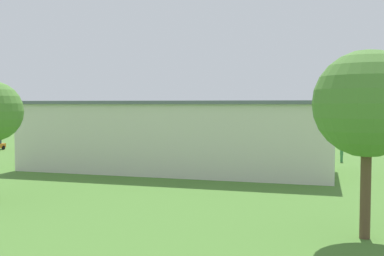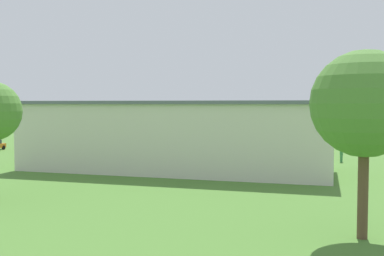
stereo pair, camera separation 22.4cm
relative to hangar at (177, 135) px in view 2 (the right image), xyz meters
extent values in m
plane|color=#47752D|center=(-2.92, -28.46, -3.78)|extent=(400.00, 400.00, 0.00)
cube|color=beige|center=(0.00, 0.02, -0.18)|extent=(33.24, 13.49, 7.20)
cube|color=slate|center=(0.00, 0.02, 3.59)|extent=(33.85, 14.11, 0.35)
cube|color=#384251|center=(-0.20, -6.26, -0.83)|extent=(10.00, 0.47, 5.90)
cylinder|color=#B21E1E|center=(6.61, -31.63, 0.97)|extent=(4.07, 5.42, 2.15)
cone|color=black|center=(8.33, -29.01, 0.34)|extent=(1.07, 1.10, 0.86)
cube|color=#B21E1E|center=(6.96, -31.10, 0.68)|extent=(8.37, 6.23, 0.42)
cube|color=#B21E1E|center=(7.31, -30.57, 2.08)|extent=(8.37, 6.23, 0.42)
cube|color=#B21E1E|center=(5.34, -33.55, 2.47)|extent=(0.82, 1.17, 1.49)
cube|color=#B21E1E|center=(5.23, -33.72, 1.46)|extent=(2.67, 2.18, 0.25)
cylinder|color=black|center=(7.57, -31.90, -0.40)|extent=(0.47, 0.61, 0.64)
cylinder|color=black|center=(5.98, -30.85, -0.40)|extent=(0.47, 0.61, 0.64)
cylinder|color=#332D28|center=(9.54, -32.42, 1.38)|extent=(0.27, 0.36, 1.49)
cylinder|color=#332D28|center=(4.72, -29.25, 1.38)|extent=(0.27, 0.36, 1.49)
cube|color=gold|center=(20.19, -12.35, -3.09)|extent=(2.30, 4.70, 0.74)
cube|color=#2D3842|center=(20.19, -12.35, -2.45)|extent=(1.87, 2.69, 0.54)
cylinder|color=black|center=(19.11, -10.91, -3.46)|extent=(0.29, 0.66, 0.64)
cylinder|color=black|center=(20.94, -10.72, -3.46)|extent=(0.29, 0.66, 0.64)
cylinder|color=black|center=(19.43, -13.98, -3.46)|extent=(0.29, 0.66, 0.64)
cylinder|color=black|center=(21.26, -13.79, -3.46)|extent=(0.29, 0.66, 0.64)
cube|color=#1E6B38|center=(26.41, -12.71, -3.10)|extent=(2.19, 4.83, 0.72)
cube|color=#2D3842|center=(26.41, -12.71, -2.47)|extent=(1.81, 2.75, 0.55)
cylinder|color=black|center=(25.62, -11.05, -3.46)|extent=(0.27, 0.66, 0.64)
cylinder|color=black|center=(27.45, -11.19, -3.46)|extent=(0.27, 0.66, 0.64)
cylinder|color=black|center=(25.38, -14.24, -3.46)|extent=(0.27, 0.66, 0.64)
cylinder|color=black|center=(27.20, -14.38, -3.46)|extent=(0.27, 0.66, 0.64)
cylinder|color=black|center=(32.60, -13.79, -3.46)|extent=(0.23, 0.64, 0.64)
cylinder|color=orange|center=(-8.38, -15.93, -3.35)|extent=(0.42, 0.42, 0.87)
cylinder|color=#72338C|center=(-8.38, -15.93, -2.60)|extent=(0.50, 0.50, 0.62)
sphere|color=#D8AD84|center=(-8.38, -15.93, -2.17)|extent=(0.24, 0.24, 0.24)
cylinder|color=#33723F|center=(16.00, -13.41, -3.35)|extent=(0.33, 0.33, 0.87)
cylinder|color=#3F3F47|center=(16.00, -13.41, -2.61)|extent=(0.39, 0.39, 0.61)
sphere|color=#D8AD84|center=(16.00, -13.41, -2.19)|extent=(0.23, 0.23, 0.23)
cylinder|color=#3F3F47|center=(-16.39, -12.87, -3.40)|extent=(0.37, 0.37, 0.77)
cylinder|color=beige|center=(-16.39, -12.87, -2.74)|extent=(0.43, 0.43, 0.55)
sphere|color=#9E704C|center=(-16.39, -12.87, -2.36)|extent=(0.21, 0.21, 0.21)
cylinder|color=#33723F|center=(-17.99, -10.58, -3.33)|extent=(0.45, 0.45, 0.90)
cylinder|color=#33723F|center=(-17.99, -10.58, -2.57)|extent=(0.53, 0.53, 0.64)
sphere|color=brown|center=(-17.99, -10.58, -2.13)|extent=(0.24, 0.24, 0.24)
cylinder|color=#B23333|center=(11.60, -15.10, -3.33)|extent=(0.41, 0.41, 0.90)
cylinder|color=#3F3F47|center=(11.60, -15.10, -2.57)|extent=(0.49, 0.49, 0.64)
sphere|color=brown|center=(11.60, -15.10, -2.13)|extent=(0.24, 0.24, 0.24)
cylinder|color=brown|center=(-16.94, 22.59, -1.01)|extent=(0.56, 0.56, 5.55)
sphere|color=#4C7F33|center=(-16.94, 22.59, 3.49)|extent=(5.73, 5.73, 5.73)
cylinder|color=silver|center=(-25.64, -45.64, -0.49)|extent=(0.12, 0.12, 6.59)
cone|color=orange|center=(-24.94, -45.64, 2.66)|extent=(1.09, 1.43, 0.60)
camera|label=1|loc=(-13.88, 48.49, 3.49)|focal=42.85mm
camera|label=2|loc=(-14.10, 48.43, 3.49)|focal=42.85mm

